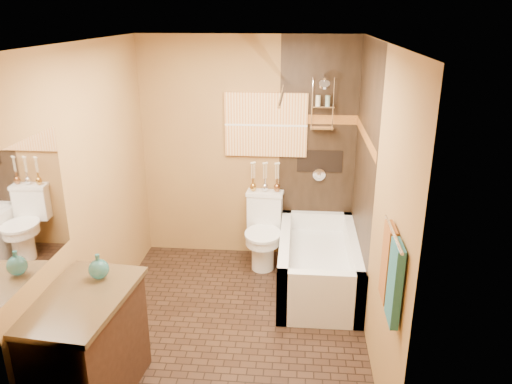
# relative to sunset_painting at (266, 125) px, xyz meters

# --- Properties ---
(floor) EXTENTS (3.00, 3.00, 0.00)m
(floor) POSITION_rel_sunset_painting_xyz_m (-0.20, -1.48, -1.55)
(floor) COLOR black
(floor) RESTS_ON ground
(wall_left) EXTENTS (0.02, 3.00, 2.50)m
(wall_left) POSITION_rel_sunset_painting_xyz_m (-1.40, -1.48, -0.30)
(wall_left) COLOR olive
(wall_left) RESTS_ON floor
(wall_right) EXTENTS (0.02, 3.00, 2.50)m
(wall_right) POSITION_rel_sunset_painting_xyz_m (1.00, -1.48, -0.30)
(wall_right) COLOR olive
(wall_right) RESTS_ON floor
(wall_back) EXTENTS (2.40, 0.02, 2.50)m
(wall_back) POSITION_rel_sunset_painting_xyz_m (-0.20, 0.02, -0.30)
(wall_back) COLOR olive
(wall_back) RESTS_ON floor
(wall_front) EXTENTS (2.40, 0.02, 2.50)m
(wall_front) POSITION_rel_sunset_painting_xyz_m (-0.20, -2.98, -0.30)
(wall_front) COLOR olive
(wall_front) RESTS_ON floor
(ceiling) EXTENTS (3.00, 3.00, 0.00)m
(ceiling) POSITION_rel_sunset_painting_xyz_m (-0.20, -1.48, 0.95)
(ceiling) COLOR silver
(ceiling) RESTS_ON wall_back
(alcove_tile_back) EXTENTS (0.85, 0.01, 2.50)m
(alcove_tile_back) POSITION_rel_sunset_painting_xyz_m (0.57, 0.01, -0.30)
(alcove_tile_back) COLOR black
(alcove_tile_back) RESTS_ON wall_back
(alcove_tile_right) EXTENTS (0.01, 1.50, 2.50)m
(alcove_tile_right) POSITION_rel_sunset_painting_xyz_m (0.99, -0.73, -0.30)
(alcove_tile_right) COLOR black
(alcove_tile_right) RESTS_ON wall_right
(mosaic_band_back) EXTENTS (0.85, 0.01, 0.10)m
(mosaic_band_back) POSITION_rel_sunset_painting_xyz_m (0.57, 0.00, 0.07)
(mosaic_band_back) COLOR brown
(mosaic_band_back) RESTS_ON alcove_tile_back
(mosaic_band_right) EXTENTS (0.01, 1.50, 0.10)m
(mosaic_band_right) POSITION_rel_sunset_painting_xyz_m (0.98, -0.73, 0.07)
(mosaic_band_right) COLOR brown
(mosaic_band_right) RESTS_ON alcove_tile_right
(alcove_niche) EXTENTS (0.50, 0.01, 0.25)m
(alcove_niche) POSITION_rel_sunset_painting_xyz_m (0.60, 0.01, -0.40)
(alcove_niche) COLOR black
(alcove_niche) RESTS_ON alcove_tile_back
(shower_fixtures) EXTENTS (0.24, 0.33, 1.16)m
(shower_fixtures) POSITION_rel_sunset_painting_xyz_m (0.60, -0.10, 0.12)
(shower_fixtures) COLOR silver
(shower_fixtures) RESTS_ON floor
(curtain_rod) EXTENTS (0.03, 1.55, 0.03)m
(curtain_rod) POSITION_rel_sunset_painting_xyz_m (0.20, -0.73, 0.47)
(curtain_rod) COLOR silver
(curtain_rod) RESTS_ON wall_back
(towel_bar) EXTENTS (0.02, 0.55, 0.02)m
(towel_bar) POSITION_rel_sunset_painting_xyz_m (0.95, -2.53, -0.10)
(towel_bar) COLOR silver
(towel_bar) RESTS_ON wall_right
(towel_teal) EXTENTS (0.05, 0.22, 0.52)m
(towel_teal) POSITION_rel_sunset_painting_xyz_m (0.96, -2.66, -0.37)
(towel_teal) COLOR #1E5464
(towel_teal) RESTS_ON towel_bar
(towel_rust) EXTENTS (0.05, 0.22, 0.52)m
(towel_rust) POSITION_rel_sunset_painting_xyz_m (0.96, -2.40, -0.37)
(towel_rust) COLOR brown
(towel_rust) RESTS_ON towel_bar
(sunset_painting) EXTENTS (0.90, 0.04, 0.70)m
(sunset_painting) POSITION_rel_sunset_painting_xyz_m (0.00, 0.00, 0.00)
(sunset_painting) COLOR orange
(sunset_painting) RESTS_ON wall_back
(vanity_mirror) EXTENTS (0.01, 1.00, 0.90)m
(vanity_mirror) POSITION_rel_sunset_painting_xyz_m (-1.39, -2.48, -0.05)
(vanity_mirror) COLOR white
(vanity_mirror) RESTS_ON wall_left
(bathtub) EXTENTS (0.80, 1.50, 0.55)m
(bathtub) POSITION_rel_sunset_painting_xyz_m (0.60, -0.73, -1.33)
(bathtub) COLOR white
(bathtub) RESTS_ON floor
(toilet) EXTENTS (0.42, 0.62, 0.81)m
(toilet) POSITION_rel_sunset_painting_xyz_m (0.00, -0.27, -1.14)
(toilet) COLOR white
(toilet) RESTS_ON floor
(vanity) EXTENTS (0.69, 1.03, 0.86)m
(vanity) POSITION_rel_sunset_painting_xyz_m (-1.12, -2.48, -1.12)
(vanity) COLOR black
(vanity) RESTS_ON floor
(teal_bottle) EXTENTS (0.20, 0.20, 0.24)m
(teal_bottle) POSITION_rel_sunset_painting_xyz_m (-1.07, -2.22, -0.59)
(teal_bottle) COLOR #226868
(teal_bottle) RESTS_ON vanity
(bud_vases) EXTENTS (0.34, 0.07, 0.33)m
(bud_vases) POSITION_rel_sunset_painting_xyz_m (-0.00, -0.09, -0.56)
(bud_vases) COLOR #B78739
(bud_vases) RESTS_ON toilet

